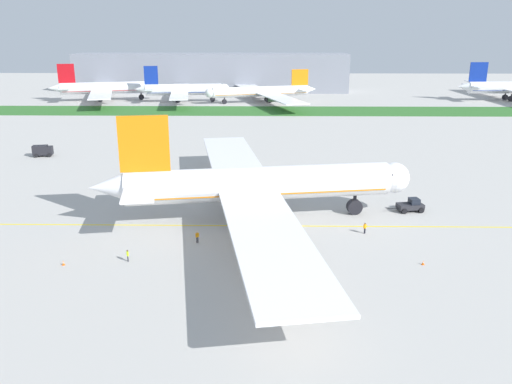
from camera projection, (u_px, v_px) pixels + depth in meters
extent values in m
plane|color=#ADAAA5|center=(258.00, 224.00, 79.88)|extent=(600.00, 600.00, 0.00)
cube|color=yellow|center=(258.00, 226.00, 79.28)|extent=(280.00, 0.36, 0.01)
cube|color=#2D6628|center=(262.00, 111.00, 193.31)|extent=(320.00, 24.00, 0.10)
cylinder|color=white|center=(260.00, 183.00, 80.49)|extent=(40.89, 11.80, 5.16)
cube|color=orange|center=(260.00, 189.00, 80.75)|extent=(39.22, 11.13, 0.62)
sphere|color=white|center=(394.00, 178.00, 83.58)|extent=(4.91, 4.91, 4.91)
cone|color=white|center=(108.00, 187.00, 77.15)|extent=(6.33, 5.27, 4.39)
cube|color=orange|center=(144.00, 144.00, 76.08)|extent=(7.29, 1.72, 8.26)
cube|color=white|center=(143.00, 174.00, 82.59)|extent=(5.77, 8.89, 0.36)
cube|color=white|center=(139.00, 194.00, 72.83)|extent=(5.77, 8.89, 0.36)
cube|color=white|center=(232.00, 157.00, 100.10)|extent=(14.85, 37.51, 0.41)
cube|color=white|center=(270.00, 239.00, 60.68)|extent=(14.85, 37.51, 0.41)
cylinder|color=#B7BABF|center=(244.00, 176.00, 92.96)|extent=(5.31, 3.61, 2.84)
cylinder|color=black|center=(258.00, 175.00, 93.31)|extent=(0.91, 3.01, 2.98)
cylinder|color=#B7BABF|center=(268.00, 226.00, 69.08)|extent=(5.31, 3.61, 2.84)
cylinder|color=black|center=(287.00, 225.00, 69.43)|extent=(0.91, 3.01, 2.98)
cylinder|color=black|center=(355.00, 201.00, 83.74)|extent=(0.54, 0.54, 2.00)
cylinder|color=black|center=(354.00, 207.00, 84.03)|extent=(2.60, 1.49, 2.45)
cylinder|color=black|center=(237.00, 201.00, 83.64)|extent=(0.54, 0.54, 2.00)
cylinder|color=black|center=(237.00, 207.00, 83.93)|extent=(2.60, 1.49, 2.45)
cylinder|color=black|center=(241.00, 212.00, 78.51)|extent=(0.54, 0.54, 2.00)
cylinder|color=black|center=(241.00, 218.00, 78.81)|extent=(2.60, 1.49, 2.45)
cube|color=black|center=(390.00, 174.00, 83.28)|extent=(2.42, 4.12, 0.93)
sphere|color=black|center=(158.00, 180.00, 80.54)|extent=(0.36, 0.36, 0.36)
sphere|color=black|center=(174.00, 179.00, 80.88)|extent=(0.36, 0.36, 0.36)
sphere|color=black|center=(189.00, 179.00, 81.22)|extent=(0.36, 0.36, 0.36)
sphere|color=black|center=(204.00, 178.00, 81.56)|extent=(0.36, 0.36, 0.36)
sphere|color=black|center=(220.00, 178.00, 81.90)|extent=(0.36, 0.36, 0.36)
sphere|color=black|center=(235.00, 177.00, 82.24)|extent=(0.36, 0.36, 0.36)
sphere|color=black|center=(250.00, 176.00, 82.57)|extent=(0.36, 0.36, 0.36)
sphere|color=black|center=(265.00, 176.00, 82.91)|extent=(0.36, 0.36, 0.36)
sphere|color=black|center=(279.00, 175.00, 83.25)|extent=(0.36, 0.36, 0.36)
sphere|color=black|center=(294.00, 175.00, 83.59)|extent=(0.36, 0.36, 0.36)
sphere|color=black|center=(308.00, 174.00, 83.93)|extent=(0.36, 0.36, 0.36)
sphere|color=black|center=(323.00, 174.00, 84.27)|extent=(0.36, 0.36, 0.36)
sphere|color=black|center=(337.00, 173.00, 84.60)|extent=(0.36, 0.36, 0.36)
sphere|color=black|center=(351.00, 172.00, 84.94)|extent=(0.36, 0.36, 0.36)
cube|color=#26262B|center=(410.00, 206.00, 85.50)|extent=(4.42, 2.86, 0.81)
cube|color=black|center=(414.00, 201.00, 85.33)|extent=(1.74, 1.90, 0.90)
cylinder|color=black|center=(393.00, 209.00, 85.15)|extent=(1.80, 0.42, 0.12)
cylinder|color=black|center=(404.00, 211.00, 84.36)|extent=(0.95, 0.49, 0.90)
cylinder|color=black|center=(399.00, 207.00, 86.46)|extent=(0.95, 0.49, 0.90)
cylinder|color=black|center=(421.00, 210.00, 84.78)|extent=(0.95, 0.49, 0.90)
cylinder|color=black|center=(415.00, 206.00, 86.87)|extent=(0.95, 0.49, 0.90)
cylinder|color=black|center=(198.00, 240.00, 72.90)|extent=(0.12, 0.12, 0.84)
cylinder|color=orange|center=(199.00, 235.00, 72.79)|extent=(0.10, 0.10, 0.54)
cylinder|color=black|center=(197.00, 240.00, 72.78)|extent=(0.12, 0.12, 0.84)
cylinder|color=orange|center=(196.00, 236.00, 72.48)|extent=(0.10, 0.10, 0.54)
cube|color=orange|center=(197.00, 235.00, 72.63)|extent=(0.49, 0.48, 0.60)
sphere|color=tan|center=(197.00, 232.00, 72.51)|extent=(0.23, 0.23, 0.23)
cylinder|color=black|center=(364.00, 231.00, 76.10)|extent=(0.12, 0.12, 0.83)
cylinder|color=orange|center=(364.00, 227.00, 75.81)|extent=(0.10, 0.10, 0.53)
cylinder|color=black|center=(365.00, 231.00, 76.22)|extent=(0.12, 0.12, 0.83)
cylinder|color=orange|center=(366.00, 226.00, 76.10)|extent=(0.10, 0.10, 0.53)
cube|color=orange|center=(365.00, 226.00, 75.95)|extent=(0.49, 0.46, 0.59)
sphere|color=brown|center=(365.00, 224.00, 75.83)|extent=(0.22, 0.22, 0.22)
cylinder|color=black|center=(128.00, 259.00, 66.87)|extent=(0.12, 0.12, 0.79)
cylinder|color=#BFE519|center=(128.00, 254.00, 66.55)|extent=(0.09, 0.09, 0.50)
cylinder|color=black|center=(128.00, 258.00, 67.03)|extent=(0.12, 0.12, 0.79)
cylinder|color=#BFE519|center=(127.00, 253.00, 66.96)|extent=(0.09, 0.09, 0.50)
cube|color=#BFE519|center=(128.00, 254.00, 66.75)|extent=(0.37, 0.47, 0.56)
sphere|color=brown|center=(127.00, 251.00, 66.63)|extent=(0.21, 0.21, 0.21)
cube|color=#F2590C|center=(423.00, 265.00, 66.08)|extent=(0.36, 0.36, 0.03)
cone|color=#F2590C|center=(423.00, 262.00, 66.00)|extent=(0.28, 0.28, 0.55)
cylinder|color=white|center=(423.00, 262.00, 65.99)|extent=(0.17, 0.17, 0.06)
cube|color=#F2590C|center=(64.00, 265.00, 65.95)|extent=(0.36, 0.36, 0.03)
cone|color=#F2590C|center=(63.00, 263.00, 65.87)|extent=(0.28, 0.28, 0.55)
cylinder|color=white|center=(63.00, 263.00, 65.86)|extent=(0.17, 0.17, 0.06)
cube|color=black|center=(40.00, 150.00, 122.71)|extent=(3.63, 2.61, 2.17)
cube|color=black|center=(50.00, 150.00, 123.08)|extent=(1.62, 2.16, 1.90)
cube|color=#263347|center=(52.00, 149.00, 123.06)|extent=(0.39, 1.71, 0.83)
cylinder|color=black|center=(51.00, 153.00, 124.32)|extent=(0.94, 0.46, 0.90)
cylinder|color=black|center=(49.00, 155.00, 122.39)|extent=(0.94, 0.46, 0.90)
cylinder|color=black|center=(38.00, 154.00, 123.86)|extent=(0.94, 0.46, 0.90)
cylinder|color=black|center=(36.00, 156.00, 121.93)|extent=(0.94, 0.46, 0.90)
cylinder|color=white|center=(107.00, 88.00, 220.42)|extent=(37.02, 14.17, 4.79)
cube|color=#B20C14|center=(107.00, 90.00, 220.67)|extent=(35.49, 13.42, 0.58)
sphere|color=white|center=(154.00, 87.00, 225.01)|extent=(4.55, 4.55, 4.55)
cone|color=white|center=(55.00, 88.00, 215.53)|extent=(6.14, 5.29, 4.07)
cube|color=#B20C14|center=(66.00, 73.00, 214.99)|extent=(6.57, 2.18, 7.67)
cube|color=white|center=(67.00, 86.00, 220.89)|extent=(5.91, 8.46, 0.34)
cube|color=white|center=(65.00, 88.00, 212.00)|extent=(5.91, 8.46, 0.34)
cube|color=white|center=(103.00, 85.00, 237.85)|extent=(16.46, 34.31, 0.38)
cube|color=white|center=(101.00, 94.00, 202.49)|extent=(16.46, 34.31, 0.38)
cylinder|color=#B7BABF|center=(106.00, 90.00, 231.58)|extent=(5.08, 3.72, 2.64)
cylinder|color=black|center=(111.00, 90.00, 232.10)|extent=(1.09, 2.78, 2.77)
cylinder|color=#B7BABF|center=(104.00, 96.00, 210.13)|extent=(5.08, 3.72, 2.64)
cylinder|color=black|center=(110.00, 96.00, 210.65)|extent=(1.09, 2.78, 2.77)
cylinder|color=black|center=(141.00, 95.00, 224.65)|extent=(0.50, 0.50, 1.86)
cylinder|color=black|center=(141.00, 97.00, 224.92)|extent=(2.46, 1.58, 2.28)
cylinder|color=black|center=(100.00, 95.00, 223.04)|extent=(0.50, 0.50, 1.86)
cylinder|color=black|center=(100.00, 98.00, 223.32)|extent=(2.46, 1.58, 2.28)
cylinder|color=black|center=(100.00, 97.00, 218.38)|extent=(0.50, 0.50, 1.86)
cylinder|color=black|center=(100.00, 99.00, 218.65)|extent=(2.46, 1.58, 2.28)
cylinder|color=white|center=(184.00, 90.00, 216.21)|extent=(31.28, 8.73, 4.57)
cube|color=navy|center=(184.00, 92.00, 216.44)|extent=(30.00, 8.20, 0.55)
sphere|color=white|center=(224.00, 89.00, 218.12)|extent=(4.34, 4.34, 4.34)
cone|color=white|center=(141.00, 89.00, 214.10)|extent=(5.51, 4.53, 3.89)
cube|color=navy|center=(151.00, 75.00, 212.98)|extent=(5.58, 1.21, 7.32)
cube|color=white|center=(151.00, 87.00, 218.79)|extent=(4.37, 7.71, 0.32)
cube|color=white|center=(149.00, 89.00, 210.11)|extent=(4.37, 7.71, 0.32)
cube|color=white|center=(181.00, 87.00, 231.58)|extent=(10.53, 28.52, 0.37)
cube|color=white|center=(179.00, 96.00, 200.82)|extent=(10.53, 28.52, 0.37)
cylinder|color=#B7BABF|center=(183.00, 92.00, 226.15)|extent=(4.65, 3.08, 2.51)
cylinder|color=black|center=(188.00, 92.00, 226.40)|extent=(0.73, 2.67, 2.64)
cylinder|color=#B7BABF|center=(182.00, 97.00, 207.27)|extent=(4.65, 3.08, 2.51)
cylinder|color=black|center=(188.00, 97.00, 207.52)|extent=(0.73, 2.67, 2.64)
cylinder|color=black|center=(212.00, 97.00, 218.49)|extent=(0.48, 0.48, 1.77)
cylinder|color=black|center=(213.00, 99.00, 218.75)|extent=(2.28, 1.26, 2.17)
cylinder|color=black|center=(178.00, 97.00, 219.14)|extent=(0.48, 0.48, 1.77)
cylinder|color=black|center=(178.00, 99.00, 219.40)|extent=(2.28, 1.26, 2.17)
cylinder|color=black|center=(178.00, 98.00, 214.58)|extent=(0.48, 0.48, 1.77)
cylinder|color=black|center=(178.00, 100.00, 214.84)|extent=(2.28, 1.26, 2.17)
cylinder|color=white|center=(261.00, 91.00, 214.80)|extent=(39.80, 15.76, 4.06)
cube|color=orange|center=(261.00, 93.00, 215.00)|extent=(38.16, 14.98, 0.49)
sphere|color=white|center=(210.00, 93.00, 209.12)|extent=(3.86, 3.86, 3.86)
cone|color=white|center=(311.00, 89.00, 220.57)|extent=(5.29, 4.61, 3.45)
cube|color=orange|center=(300.00, 77.00, 217.76)|extent=(7.07, 2.53, 6.50)
cube|color=white|center=(305.00, 90.00, 215.62)|extent=(6.16, 7.52, 0.28)
cube|color=white|center=(298.00, 88.00, 223.08)|extent=(6.16, 7.52, 0.28)
cube|color=white|center=(281.00, 98.00, 196.93)|extent=(19.18, 37.36, 0.33)
cube|color=white|center=(252.00, 88.00, 234.04)|extent=(19.18, 37.36, 0.33)
cylinder|color=#B7BABF|center=(272.00, 99.00, 204.48)|extent=(4.35, 3.27, 2.23)
cylinder|color=black|center=(267.00, 99.00, 203.96)|extent=(1.01, 2.34, 2.35)
cylinder|color=#B7BABF|center=(255.00, 92.00, 226.56)|extent=(4.35, 3.27, 2.23)
cylinder|color=black|center=(250.00, 93.00, 226.05)|extent=(1.01, 2.34, 2.35)
cylinder|color=black|center=(224.00, 100.00, 211.54)|extent=(0.42, 0.42, 1.57)
cylinder|color=black|center=(224.00, 102.00, 211.77)|extent=(2.10, 1.40, 1.93)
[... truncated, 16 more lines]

